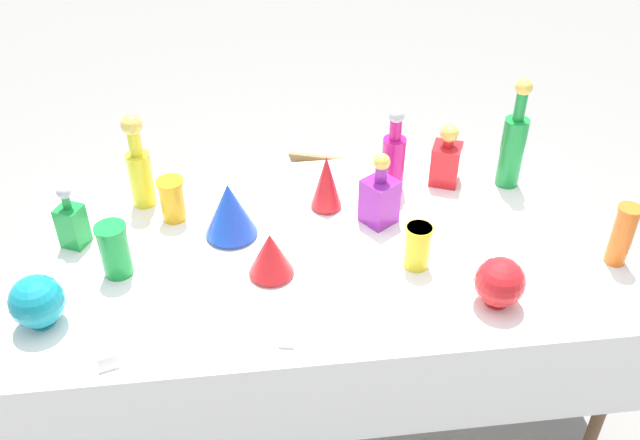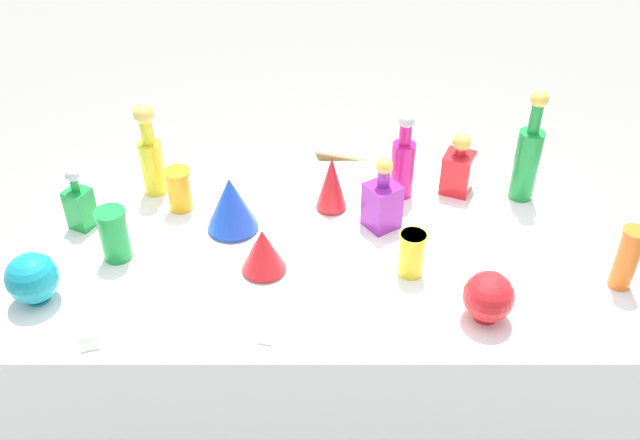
{
  "view_description": "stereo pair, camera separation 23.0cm",
  "coord_description": "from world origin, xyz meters",
  "px_view_note": "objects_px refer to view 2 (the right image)",
  "views": [
    {
      "loc": [
        -0.22,
        -1.83,
        2.24
      ],
      "look_at": [
        0.0,
        0.0,
        0.86
      ],
      "focal_mm": 40.0,
      "sensor_mm": 36.0,
      "label": 1
    },
    {
      "loc": [
        0.01,
        -1.84,
        2.24
      ],
      "look_at": [
        0.0,
        0.0,
        0.86
      ],
      "focal_mm": 40.0,
      "sensor_mm": 36.0,
      "label": 2
    }
  ],
  "objects_px": {
    "tall_bottle_0": "(153,154)",
    "slender_vase_3": "(181,188)",
    "slender_vase_2": "(116,233)",
    "fluted_vase_2": "(233,203)",
    "tall_bottle_1": "(530,157)",
    "tall_bottle_2": "(405,163)",
    "slender_vase_0": "(630,258)",
    "cardboard_box_behind_left": "(357,212)",
    "slender_vase_1": "(414,253)",
    "square_decanter_2": "(384,201)",
    "round_bowl_1": "(35,277)",
    "fluted_vase_0": "(265,250)",
    "fluted_vase_1": "(334,182)",
    "round_bowl_0": "(491,297)",
    "square_decanter_0": "(461,168)",
    "square_decanter_1": "(82,203)"
  },
  "relations": [
    {
      "from": "tall_bottle_2",
      "to": "slender_vase_2",
      "type": "relative_size",
      "value": 1.81
    },
    {
      "from": "tall_bottle_1",
      "to": "slender_vase_2",
      "type": "bearing_deg",
      "value": -166.09
    },
    {
      "from": "square_decanter_2",
      "to": "fluted_vase_0",
      "type": "distance_m",
      "value": 0.45
    },
    {
      "from": "square_decanter_2",
      "to": "fluted_vase_2",
      "type": "distance_m",
      "value": 0.51
    },
    {
      "from": "square_decanter_0",
      "to": "square_decanter_1",
      "type": "height_order",
      "value": "square_decanter_0"
    },
    {
      "from": "tall_bottle_2",
      "to": "round_bowl_1",
      "type": "relative_size",
      "value": 2.0
    },
    {
      "from": "tall_bottle_0",
      "to": "slender_vase_2",
      "type": "xyz_separation_m",
      "value": [
        -0.05,
        -0.38,
        -0.06
      ]
    },
    {
      "from": "square_decanter_0",
      "to": "slender_vase_1",
      "type": "distance_m",
      "value": 0.5
    },
    {
      "from": "square_decanter_2",
      "to": "slender_vase_3",
      "type": "xyz_separation_m",
      "value": [
        -0.7,
        0.1,
        -0.02
      ]
    },
    {
      "from": "tall_bottle_2",
      "to": "square_decanter_1",
      "type": "relative_size",
      "value": 1.42
    },
    {
      "from": "slender_vase_2",
      "to": "fluted_vase_2",
      "type": "height_order",
      "value": "fluted_vase_2"
    },
    {
      "from": "slender_vase_1",
      "to": "slender_vase_0",
      "type": "bearing_deg",
      "value": -5.11
    },
    {
      "from": "fluted_vase_2",
      "to": "slender_vase_0",
      "type": "bearing_deg",
      "value": -13.17
    },
    {
      "from": "tall_bottle_2",
      "to": "square_decanter_0",
      "type": "xyz_separation_m",
      "value": [
        0.2,
        0.02,
        -0.04
      ]
    },
    {
      "from": "square_decanter_0",
      "to": "slender_vase_0",
      "type": "bearing_deg",
      "value": -50.34
    },
    {
      "from": "tall_bottle_1",
      "to": "slender_vase_3",
      "type": "distance_m",
      "value": 1.22
    },
    {
      "from": "cardboard_box_behind_left",
      "to": "slender_vase_2",
      "type": "bearing_deg",
      "value": -128.37
    },
    {
      "from": "fluted_vase_1",
      "to": "cardboard_box_behind_left",
      "type": "height_order",
      "value": "fluted_vase_1"
    },
    {
      "from": "square_decanter_2",
      "to": "cardboard_box_behind_left",
      "type": "distance_m",
      "value": 1.12
    },
    {
      "from": "slender_vase_1",
      "to": "fluted_vase_1",
      "type": "height_order",
      "value": "fluted_vase_1"
    },
    {
      "from": "tall_bottle_2",
      "to": "fluted_vase_1",
      "type": "height_order",
      "value": "tall_bottle_2"
    },
    {
      "from": "cardboard_box_behind_left",
      "to": "tall_bottle_2",
      "type": "bearing_deg",
      "value": -80.06
    },
    {
      "from": "round_bowl_0",
      "to": "cardboard_box_behind_left",
      "type": "xyz_separation_m",
      "value": [
        -0.31,
        1.32,
        -0.67
      ]
    },
    {
      "from": "slender_vase_1",
      "to": "fluted_vase_1",
      "type": "xyz_separation_m",
      "value": [
        -0.24,
        0.35,
        0.03
      ]
    },
    {
      "from": "slender_vase_2",
      "to": "slender_vase_3",
      "type": "xyz_separation_m",
      "value": [
        0.16,
        0.27,
        -0.01
      ]
    },
    {
      "from": "slender_vase_0",
      "to": "round_bowl_1",
      "type": "bearing_deg",
      "value": -177.89
    },
    {
      "from": "tall_bottle_1",
      "to": "slender_vase_3",
      "type": "relative_size",
      "value": 2.7
    },
    {
      "from": "tall_bottle_0",
      "to": "round_bowl_0",
      "type": "distance_m",
      "value": 1.27
    },
    {
      "from": "slender_vase_2",
      "to": "tall_bottle_1",
      "type": "bearing_deg",
      "value": 13.91
    },
    {
      "from": "slender_vase_1",
      "to": "fluted_vase_0",
      "type": "bearing_deg",
      "value": 178.6
    },
    {
      "from": "fluted_vase_2",
      "to": "round_bowl_1",
      "type": "distance_m",
      "value": 0.65
    },
    {
      "from": "round_bowl_1",
      "to": "fluted_vase_2",
      "type": "bearing_deg",
      "value": 32.36
    },
    {
      "from": "fluted_vase_1",
      "to": "cardboard_box_behind_left",
      "type": "bearing_deg",
      "value": 80.24
    },
    {
      "from": "square_decanter_2",
      "to": "slender_vase_0",
      "type": "relative_size",
      "value": 1.27
    },
    {
      "from": "slender_vase_1",
      "to": "slender_vase_3",
      "type": "height_order",
      "value": "slender_vase_3"
    },
    {
      "from": "tall_bottle_1",
      "to": "fluted_vase_0",
      "type": "relative_size",
      "value": 2.67
    },
    {
      "from": "tall_bottle_0",
      "to": "square_decanter_0",
      "type": "distance_m",
      "value": 1.1
    },
    {
      "from": "tall_bottle_0",
      "to": "slender_vase_3",
      "type": "relative_size",
      "value": 2.26
    },
    {
      "from": "square_decanter_2",
      "to": "square_decanter_0",
      "type": "bearing_deg",
      "value": 36.15
    },
    {
      "from": "round_bowl_0",
      "to": "tall_bottle_1",
      "type": "bearing_deg",
      "value": 68.67
    },
    {
      "from": "tall_bottle_2",
      "to": "slender_vase_0",
      "type": "bearing_deg",
      "value": -38.03
    },
    {
      "from": "square_decanter_0",
      "to": "slender_vase_0",
      "type": "distance_m",
      "value": 0.67
    },
    {
      "from": "tall_bottle_1",
      "to": "fluted_vase_2",
      "type": "xyz_separation_m",
      "value": [
        -1.02,
        -0.19,
        -0.06
      ]
    },
    {
      "from": "slender_vase_1",
      "to": "fluted_vase_2",
      "type": "height_order",
      "value": "fluted_vase_2"
    },
    {
      "from": "round_bowl_0",
      "to": "cardboard_box_behind_left",
      "type": "bearing_deg",
      "value": 103.22
    },
    {
      "from": "fluted_vase_2",
      "to": "tall_bottle_0",
      "type": "bearing_deg",
      "value": 143.32
    },
    {
      "from": "tall_bottle_2",
      "to": "round_bowl_1",
      "type": "xyz_separation_m",
      "value": [
        -1.14,
        -0.56,
        -0.05
      ]
    },
    {
      "from": "square_decanter_1",
      "to": "slender_vase_3",
      "type": "distance_m",
      "value": 0.33
    },
    {
      "from": "tall_bottle_1",
      "to": "tall_bottle_2",
      "type": "xyz_separation_m",
      "value": [
        -0.43,
        0.02,
        -0.04
      ]
    },
    {
      "from": "fluted_vase_1",
      "to": "round_bowl_0",
      "type": "distance_m",
      "value": 0.7
    }
  ]
}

